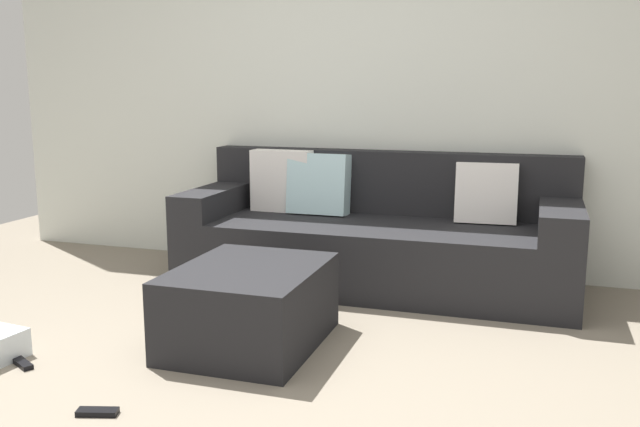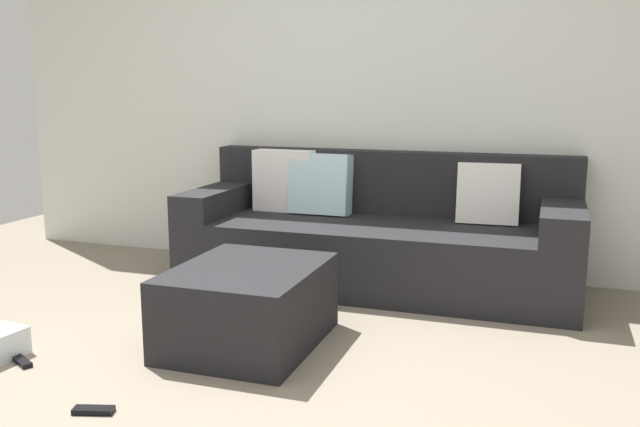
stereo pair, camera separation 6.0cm
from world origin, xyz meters
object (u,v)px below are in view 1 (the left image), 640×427
ottoman (250,306)px  remote_near_ottoman (97,412)px  couch_sectional (375,237)px  remote_by_storage_bin (21,362)px

ottoman → remote_near_ottoman: (-0.27, -0.87, -0.19)m
couch_sectional → remote_near_ottoman: 2.19m
ottoman → remote_near_ottoman: 0.92m
remote_by_storage_bin → ottoman: bearing=60.3°
ottoman → remote_near_ottoman: ottoman is taller
ottoman → remote_near_ottoman: bearing=-107.1°
remote_near_ottoman → remote_by_storage_bin: bearing=137.9°
couch_sectional → ottoman: couch_sectional is taller
ottoman → remote_by_storage_bin: bearing=-148.2°
remote_near_ottoman → remote_by_storage_bin: size_ratio=0.81×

